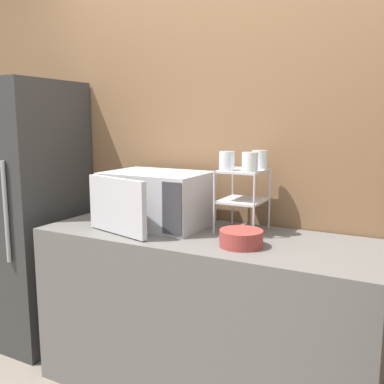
{
  "coord_description": "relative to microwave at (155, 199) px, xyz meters",
  "views": [
    {
      "loc": [
        0.94,
        -1.6,
        1.45
      ],
      "look_at": [
        -0.09,
        0.36,
        1.09
      ],
      "focal_mm": 40.0,
      "sensor_mm": 36.0,
      "label": 1
    }
  ],
  "objects": [
    {
      "name": "microwave",
      "position": [
        0.0,
        0.0,
        0.0
      ],
      "size": [
        0.56,
        0.54,
        0.3
      ],
      "color": "#ADADB2",
      "rests_on": "counter"
    },
    {
      "name": "counter",
      "position": [
        0.33,
        -0.04,
        -0.59
      ],
      "size": [
        1.76,
        0.66,
        0.88
      ],
      "color": "#595654",
      "rests_on": "ground_plane"
    },
    {
      "name": "bowl",
      "position": [
        0.58,
        -0.16,
        -0.11
      ],
      "size": [
        0.2,
        0.2,
        0.08
      ],
      "color": "maroon",
      "rests_on": "counter"
    },
    {
      "name": "refrigerator",
      "position": [
        -0.99,
        -0.02,
        -0.18
      ],
      "size": [
        0.6,
        0.63,
        1.71
      ],
      "color": "#2D2D2D",
      "rests_on": "ground_plane"
    },
    {
      "name": "glass_front_left",
      "position": [
        0.42,
        0.04,
        0.23
      ],
      "size": [
        0.08,
        0.08,
        0.1
      ],
      "color": "silver",
      "rests_on": "dish_rack"
    },
    {
      "name": "glass_back_right",
      "position": [
        0.54,
        0.19,
        0.23
      ],
      "size": [
        0.08,
        0.08,
        0.1
      ],
      "color": "silver",
      "rests_on": "dish_rack"
    },
    {
      "name": "wall_back",
      "position": [
        0.33,
        0.33,
        0.27
      ],
      "size": [
        8.0,
        0.06,
        2.6
      ],
      "color": "brown",
      "rests_on": "ground_plane"
    },
    {
      "name": "glass_front_right",
      "position": [
        0.54,
        0.03,
        0.23
      ],
      "size": [
        0.08,
        0.08,
        0.1
      ],
      "color": "silver",
      "rests_on": "dish_rack"
    },
    {
      "name": "dish_rack",
      "position": [
        0.48,
        0.11,
        0.09
      ],
      "size": [
        0.23,
        0.26,
        0.33
      ],
      "color": "#B2B2B7",
      "rests_on": "counter"
    }
  ]
}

